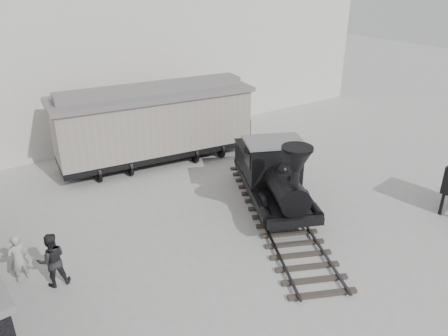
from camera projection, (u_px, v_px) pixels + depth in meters
ground at (306, 260)px, 14.88m from camera, size 90.00×90.00×0.00m
north_wall at (120, 39)px, 23.81m from camera, size 34.00×2.51×11.00m
locomotive at (275, 179)px, 17.63m from camera, size 6.14×9.98×3.53m
boxcar at (154, 122)px, 21.63m from camera, size 10.10×4.23×4.01m
visitor_a at (18, 258)px, 13.59m from camera, size 0.68×0.54×1.64m
visitor_b at (52, 260)px, 13.37m from camera, size 0.96×0.79×1.82m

